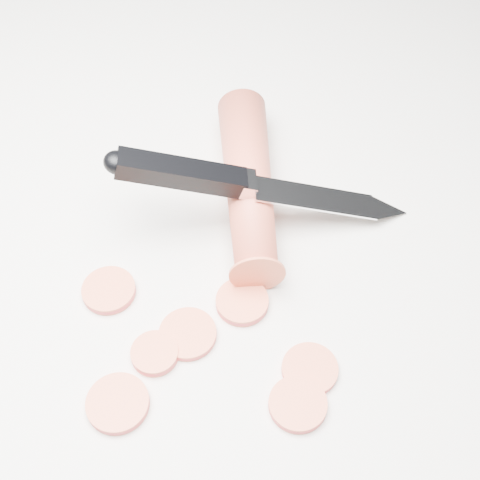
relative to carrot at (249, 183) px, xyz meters
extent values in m
plane|color=silver|center=(-0.08, -0.07, -0.02)|extent=(2.40, 2.40, 0.00)
cylinder|color=#CF4630|center=(0.00, 0.00, 0.00)|extent=(0.07, 0.17, 0.04)
cylinder|color=#DC5736|center=(-0.10, -0.12, -0.02)|extent=(0.03, 0.03, 0.01)
cylinder|color=#DC5736|center=(-0.07, -0.11, -0.02)|extent=(0.04, 0.04, 0.01)
cylinder|color=#DC5736|center=(-0.12, -0.06, -0.02)|extent=(0.04, 0.04, 0.01)
cylinder|color=#DC5736|center=(-0.03, -0.09, -0.02)|extent=(0.04, 0.04, 0.01)
cylinder|color=#DC5736|center=(0.00, -0.15, -0.02)|extent=(0.04, 0.04, 0.01)
cylinder|color=#DC5736|center=(-0.13, -0.15, -0.02)|extent=(0.04, 0.04, 0.01)
cylinder|color=#DC5736|center=(-0.01, -0.18, -0.02)|extent=(0.04, 0.04, 0.01)
camera|label=1|loc=(-0.09, -0.33, 0.39)|focal=50.00mm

